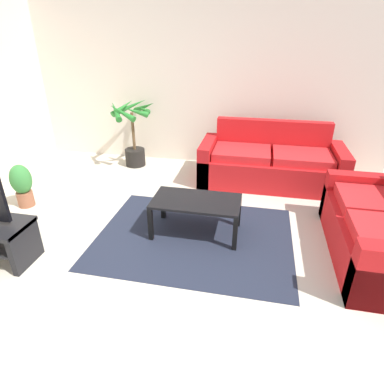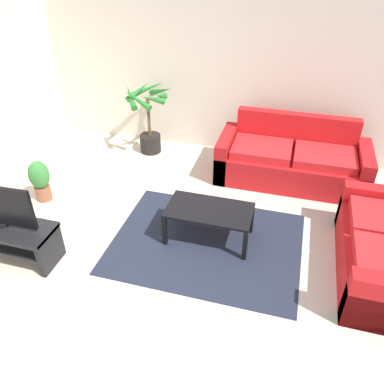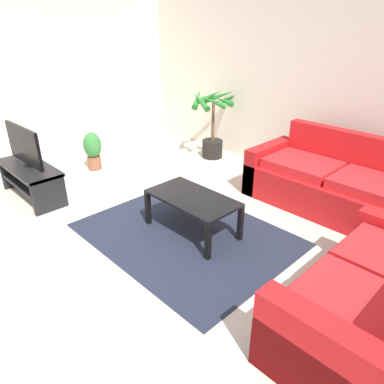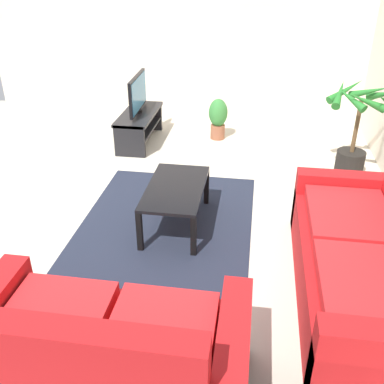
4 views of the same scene
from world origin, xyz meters
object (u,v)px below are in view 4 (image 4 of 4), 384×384
couch_main (365,268)px  potted_palm (356,130)px  couch_loveseat (105,359)px  coffee_table (176,192)px  tv (138,93)px  potted_plant_small (218,117)px  tv_stand (139,123)px

couch_main → potted_palm: 2.34m
couch_loveseat → coffee_table: 1.96m
tv → potted_plant_small: tv is taller
couch_main → tv: size_ratio=2.48×
potted_palm → potted_plant_small: size_ratio=1.90×
couch_main → potted_palm: size_ratio=1.88×
tv_stand → coffee_table: tv_stand is taller
couch_loveseat → potted_palm: bearing=150.3°
couch_loveseat → potted_palm: potted_palm is taller
couch_main → couch_loveseat: 2.02m
tv_stand → potted_palm: 2.88m
couch_main → coffee_table: couch_main is taller
tv → coffee_table: 2.29m
couch_main → tv: tv is taller
couch_loveseat → coffee_table: couch_loveseat is taller
tv_stand → coffee_table: bearing=23.7°
couch_main → couch_loveseat: bearing=-56.3°
couch_main → couch_loveseat: (1.12, -1.68, -0.00)m
couch_loveseat → tv: tv is taller
couch_loveseat → tv_stand: bearing=-168.1°
tv_stand → potted_plant_small: (-0.31, 1.08, 0.03)m
couch_loveseat → potted_plant_small: couch_loveseat is taller
tv_stand → tv: 0.42m
potted_palm → couch_loveseat: bearing=-29.7°
coffee_table → potted_plant_small: size_ratio=1.68×
couch_loveseat → potted_palm: 3.96m
couch_main → tv_stand: bearing=-138.9°
couch_main → potted_palm: (-2.31, 0.27, 0.26)m
couch_loveseat → tv_stand: size_ratio=1.52×
potted_palm → potted_plant_small: (-0.91, -1.72, -0.24)m
tv → coffee_table: bearing=23.7°
couch_main → tv_stand: 3.85m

